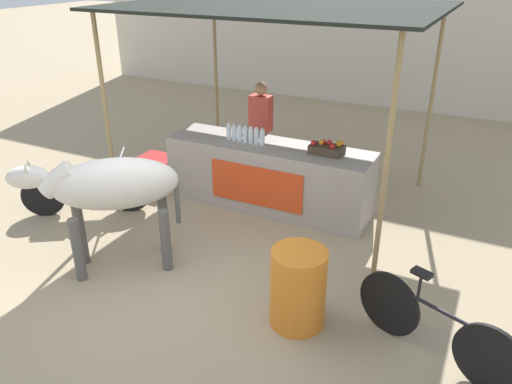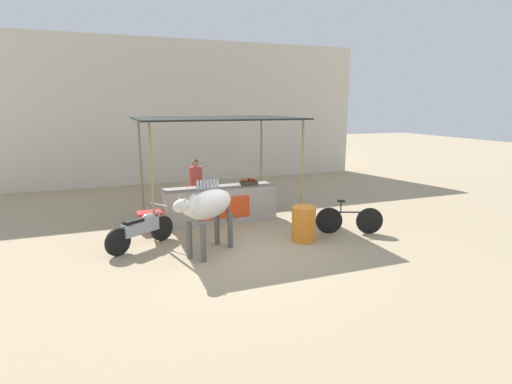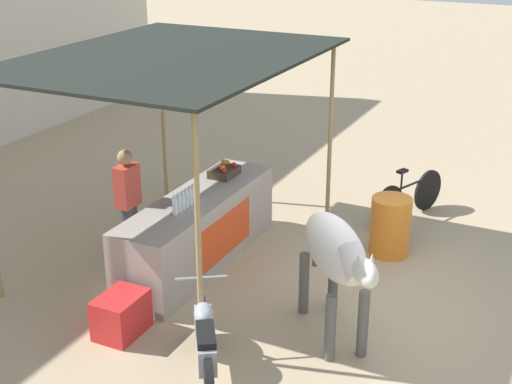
# 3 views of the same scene
# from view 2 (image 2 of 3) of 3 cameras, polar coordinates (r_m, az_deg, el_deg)

# --- Properties ---
(ground_plane) EXTENTS (60.00, 60.00, 0.00)m
(ground_plane) POSITION_cam_2_polar(r_m,az_deg,el_deg) (9.08, -1.28, -7.88)
(ground_plane) COLOR tan
(building_wall_far) EXTENTS (16.00, 0.50, 5.68)m
(building_wall_far) POSITION_cam_2_polar(r_m,az_deg,el_deg) (16.87, -11.30, 11.08)
(building_wall_far) COLOR beige
(building_wall_far) RESTS_ON ground
(stall_counter) EXTENTS (3.00, 0.82, 0.96)m
(stall_counter) POSITION_cam_2_polar(r_m,az_deg,el_deg) (10.95, -5.13, -1.77)
(stall_counter) COLOR #9E9389
(stall_counter) RESTS_ON ground
(stall_awning) EXTENTS (4.20, 3.20, 2.81)m
(stall_awning) POSITION_cam_2_polar(r_m,az_deg,el_deg) (10.92, -5.80, 9.95)
(stall_awning) COLOR black
(stall_awning) RESTS_ON ground
(water_bottle_row) EXTENTS (0.61, 0.07, 0.25)m
(water_bottle_row) POSITION_cam_2_polar(r_m,az_deg,el_deg) (10.69, -6.93, 1.11)
(water_bottle_row) COLOR silver
(water_bottle_row) RESTS_ON stall_counter
(fruit_crate) EXTENTS (0.44, 0.32, 0.18)m
(fruit_crate) POSITION_cam_2_polar(r_m,az_deg,el_deg) (11.13, -1.03, 1.43)
(fruit_crate) COLOR #3F3326
(fruit_crate) RESTS_ON stall_counter
(vendor_behind_counter) EXTENTS (0.34, 0.22, 1.65)m
(vendor_behind_counter) POSITION_cam_2_polar(r_m,az_deg,el_deg) (11.46, -8.57, 0.67)
(vendor_behind_counter) COLOR #383842
(vendor_behind_counter) RESTS_ON ground
(cooler_box) EXTENTS (0.60, 0.44, 0.48)m
(cooler_box) POSITION_cam_2_polar(r_m,az_deg,el_deg) (10.58, -14.94, -3.99)
(cooler_box) COLOR red
(cooler_box) RESTS_ON ground
(water_barrel) EXTENTS (0.56, 0.56, 0.83)m
(water_barrel) POSITION_cam_2_polar(r_m,az_deg,el_deg) (9.43, 6.82, -4.53)
(water_barrel) COLOR orange
(water_barrel) RESTS_ON ground
(cow) EXTENTS (1.64, 1.43, 1.44)m
(cow) POSITION_cam_2_polar(r_m,az_deg,el_deg) (8.47, -6.88, -2.14)
(cow) COLOR silver
(cow) RESTS_ON ground
(motorcycle_parked) EXTENTS (1.55, 1.07, 0.90)m
(motorcycle_parked) POSITION_cam_2_polar(r_m,az_deg,el_deg) (9.29, -16.03, -5.11)
(motorcycle_parked) COLOR black
(motorcycle_parked) RESTS_ON ground
(bicycle_leaning) EXTENTS (1.56, 0.65, 0.85)m
(bicycle_leaning) POSITION_cam_2_polar(r_m,az_deg,el_deg) (10.17, 13.15, -3.92)
(bicycle_leaning) COLOR black
(bicycle_leaning) RESTS_ON ground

